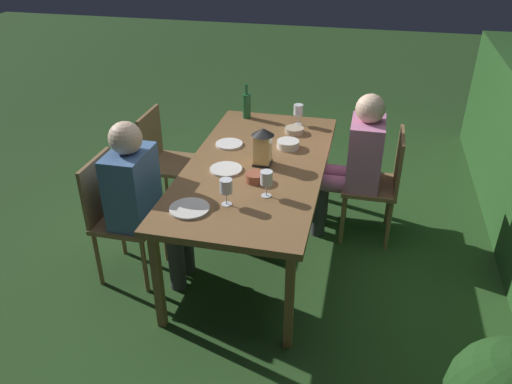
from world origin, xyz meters
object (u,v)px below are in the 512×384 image
(dining_table, at_px, (256,171))
(bowl_salad, at_px, (294,130))
(bowl_olives, at_px, (256,177))
(person_in_blue, at_px, (142,196))
(lantern_centerpiece, at_px, (263,144))
(plate_c, at_px, (189,209))
(plate_b, at_px, (229,144))
(wine_glass_c, at_px, (226,187))
(green_bottle_on_table, at_px, (247,105))
(wine_glass_b, at_px, (266,179))
(bowl_bread, at_px, (288,144))
(chair_side_left_a, at_px, (166,158))
(chair_side_right_a, at_px, (380,180))
(person_in_pink, at_px, (356,160))
(chair_side_left_b, at_px, (118,212))
(plate_a, at_px, (226,169))
(wine_glass_a, at_px, (298,111))

(dining_table, height_order, bowl_salad, bowl_salad)
(bowl_olives, bearing_deg, person_in_blue, -74.98)
(lantern_centerpiece, relative_size, plate_c, 1.11)
(person_in_blue, xyz_separation_m, plate_b, (-0.69, 0.40, 0.11))
(dining_table, height_order, wine_glass_c, wine_glass_c)
(green_bottle_on_table, height_order, wine_glass_b, green_bottle_on_table)
(lantern_centerpiece, distance_m, bowl_bread, 0.34)
(lantern_centerpiece, bearing_deg, green_bottle_on_table, -158.91)
(lantern_centerpiece, bearing_deg, plate_b, -128.98)
(chair_side_left_a, relative_size, bowl_olives, 6.48)
(bowl_bread, bearing_deg, green_bottle_on_table, -139.63)
(dining_table, distance_m, lantern_centerpiece, 0.20)
(chair_side_left_a, relative_size, lantern_centerpiece, 3.28)
(chair_side_right_a, distance_m, plate_c, 1.58)
(person_in_pink, distance_m, bowl_bread, 0.52)
(chair_side_right_a, relative_size, chair_side_left_b, 1.00)
(plate_c, bearing_deg, wine_glass_c, 118.37)
(wine_glass_b, bearing_deg, chair_side_left_a, -129.44)
(green_bottle_on_table, relative_size, plate_a, 1.33)
(bowl_bread, relative_size, bowl_salad, 1.10)
(chair_side_left_a, xyz_separation_m, wine_glass_a, (-0.34, 1.03, 0.37))
(chair_side_left_b, height_order, plate_b, chair_side_left_b)
(chair_side_left_a, distance_m, wine_glass_a, 1.14)
(wine_glass_b, distance_m, bowl_bread, 0.73)
(dining_table, bearing_deg, green_bottle_on_table, -161.91)
(person_in_blue, xyz_separation_m, wine_glass_b, (-0.02, 0.82, 0.22))
(chair_side_left_a, relative_size, bowl_bread, 5.35)
(chair_side_right_a, height_order, plate_c, chair_side_right_a)
(chair_side_left_b, relative_size, chair_side_left_a, 1.00)
(lantern_centerpiece, relative_size, wine_glass_c, 1.57)
(dining_table, bearing_deg, person_in_pink, 122.93)
(wine_glass_c, bearing_deg, bowl_bread, 165.90)
(person_in_blue, relative_size, green_bottle_on_table, 3.96)
(dining_table, distance_m, green_bottle_on_table, 0.89)
(wine_glass_a, bearing_deg, person_in_blue, -34.72)
(chair_side_right_a, xyz_separation_m, lantern_centerpiece, (0.41, -0.81, 0.40))
(dining_table, height_order, chair_side_left_a, chair_side_left_a)
(lantern_centerpiece, xyz_separation_m, wine_glass_b, (0.42, 0.12, -0.03))
(chair_side_left_a, relative_size, plate_a, 3.98)
(wine_glass_b, xyz_separation_m, plate_b, (-0.67, -0.42, -0.11))
(wine_glass_b, bearing_deg, chair_side_left_b, -88.77)
(wine_glass_b, relative_size, plate_b, 0.84)
(green_bottle_on_table, distance_m, bowl_bread, 0.68)
(lantern_centerpiece, xyz_separation_m, plate_c, (0.68, -0.29, -0.14))
(wine_glass_a, relative_size, bowl_salad, 1.14)
(person_in_pink, distance_m, bowl_salad, 0.54)
(green_bottle_on_table, relative_size, plate_b, 1.44)
(lantern_centerpiece, bearing_deg, wine_glass_b, 15.29)
(dining_table, xyz_separation_m, green_bottle_on_table, (-0.83, -0.27, 0.16))
(person_in_pink, bearing_deg, bowl_bread, -76.81)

